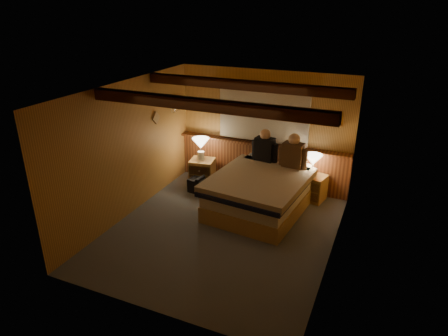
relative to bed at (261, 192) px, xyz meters
The scene contains 19 objects.
floor 1.09m from the bed, 109.73° to the right, with size 4.20×4.20×0.00m, color #4F555E.
ceiling 2.28m from the bed, 109.73° to the right, with size 4.20×4.20×0.00m, color #D8A151.
wall_back 1.45m from the bed, 106.97° to the left, with size 3.60×3.60×0.00m, color gold.
wall_left 2.50m from the bed, 155.79° to the right, with size 4.20×4.20×0.00m, color gold.
wall_right 1.94m from the bed, 33.58° to the right, with size 4.20×4.20×0.00m, color gold.
wall_front 3.20m from the bed, 96.44° to the right, with size 3.60×3.60×0.00m, color gold.
wainscot 1.13m from the bed, 107.93° to the left, with size 3.60×0.23×0.94m.
curtain_window 1.61m from the bed, 108.02° to the left, with size 2.18×0.09×1.11m.
ceiling_beams 2.14m from the bed, 113.01° to the right, with size 3.60×1.65×0.16m.
coat_rail 2.52m from the bed, 163.53° to the left, with size 0.05×0.55×0.24m.
framed_print 1.91m from the bed, 47.94° to the left, with size 0.30×0.04×0.25m.
bed is the anchor object (origin of this frame).
nightstand_left 1.64m from the bed, 157.52° to the left, with size 0.55×0.52×0.53m.
nightstand_right 1.14m from the bed, 45.14° to the left, with size 0.54×0.50×0.51m.
lamp_left 1.74m from the bed, 157.48° to the left, with size 0.36×0.36×0.47m.
lamp_right 1.18m from the bed, 45.30° to the left, with size 0.34×0.34×0.44m.
person_left 0.97m from the bed, 104.26° to the left, with size 0.55×0.26×0.67m.
person_right 0.97m from the bed, 57.22° to the left, with size 0.56×0.27×0.68m.
duffel_bag 1.38m from the bed, behind, with size 0.50×0.33×0.34m.
Camera 1 is at (2.36, -5.36, 3.60)m, focal length 32.00 mm.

